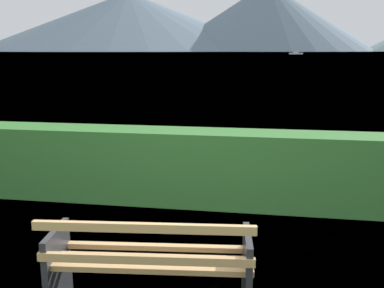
% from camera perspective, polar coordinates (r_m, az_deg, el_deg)
% --- Properties ---
extents(water_surface, '(620.00, 620.00, 0.00)m').
position_cam_1_polar(water_surface, '(311.68, 9.43, 11.60)').
color(water_surface, slate).
rests_on(water_surface, ground_plane).
extents(park_bench, '(1.64, 0.73, 0.87)m').
position_cam_1_polar(park_bench, '(3.56, -5.47, -15.28)').
color(park_bench, tan).
rests_on(park_bench, ground_plane).
extents(hedge_row, '(8.44, 0.62, 1.00)m').
position_cam_1_polar(hedge_row, '(5.95, 0.93, -3.04)').
color(hedge_row, '#387A33').
rests_on(hedge_row, ground_plane).
extents(sailboat_mid, '(6.12, 2.57, 1.30)m').
position_cam_1_polar(sailboat_mid, '(206.89, 13.32, 11.38)').
color(sailboat_mid, silver).
rests_on(sailboat_mid, water_surface).
extents(distant_hills, '(806.39, 394.97, 83.48)m').
position_cam_1_polar(distant_hills, '(582.18, 9.45, 15.75)').
color(distant_hills, slate).
rests_on(distant_hills, ground_plane).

